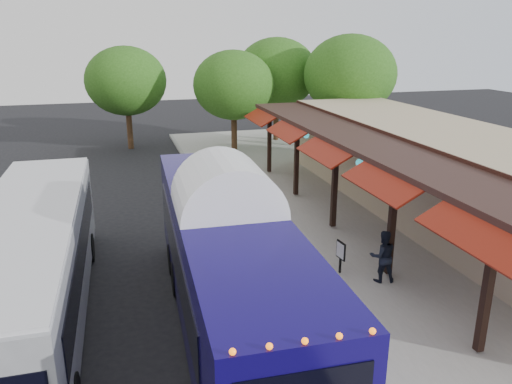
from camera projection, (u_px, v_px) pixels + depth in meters
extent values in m
plane|color=black|center=(268.00, 296.00, 14.10)|extent=(90.00, 90.00, 0.00)
cube|color=#9E9B93|center=(362.00, 226.00, 19.05)|extent=(10.00, 40.00, 0.15)
cube|color=gray|center=(236.00, 240.00, 17.76)|extent=(0.20, 40.00, 0.16)
cube|color=tan|center=(446.00, 176.00, 19.44)|extent=(5.00, 20.00, 3.60)
cube|color=black|center=(392.00, 142.00, 18.33)|extent=(0.06, 20.00, 0.60)
cube|color=#331E19|center=(365.00, 141.00, 18.02)|extent=(2.60, 20.00, 0.18)
cube|color=black|center=(488.00, 288.00, 10.87)|extent=(0.18, 0.18, 3.16)
cube|color=maroon|center=(479.00, 233.00, 10.35)|extent=(1.00, 3.20, 0.57)
cube|color=black|center=(392.00, 224.00, 14.54)|extent=(0.18, 0.18, 3.16)
cube|color=maroon|center=(382.00, 181.00, 14.02)|extent=(1.00, 3.20, 0.57)
cube|color=black|center=(335.00, 185.00, 18.21)|extent=(0.18, 0.18, 3.16)
cube|color=maroon|center=(325.00, 150.00, 17.69)|extent=(1.00, 3.20, 0.57)
cube|color=black|center=(297.00, 160.00, 21.87)|extent=(0.18, 0.18, 3.16)
cube|color=maroon|center=(288.00, 130.00, 21.35)|extent=(1.00, 3.20, 0.57)
cube|color=black|center=(269.00, 142.00, 25.54)|extent=(0.18, 0.18, 3.16)
cube|color=maroon|center=(261.00, 116.00, 25.02)|extent=(1.00, 3.20, 0.57)
sphere|color=teal|center=(452.00, 210.00, 12.49)|extent=(0.26, 0.26, 0.26)
sphere|color=teal|center=(360.00, 163.00, 17.07)|extent=(0.26, 0.26, 0.26)
sphere|color=teal|center=(306.00, 135.00, 21.66)|extent=(0.26, 0.26, 0.26)
cube|color=#100756|center=(228.00, 264.00, 11.87)|extent=(2.76, 11.13, 2.90)
cube|color=#100756|center=(229.00, 322.00, 12.35)|extent=(2.70, 11.02, 0.32)
ellipsoid|color=white|center=(226.00, 207.00, 11.43)|extent=(2.75, 10.91, 0.52)
cylinder|color=black|center=(169.00, 260.00, 15.25)|extent=(0.31, 0.97, 0.96)
cylinder|color=black|center=(236.00, 252.00, 15.81)|extent=(0.31, 0.97, 0.96)
cube|color=gray|center=(32.00, 263.00, 12.46)|extent=(2.56, 11.14, 2.56)
cube|color=black|center=(82.00, 250.00, 12.72)|extent=(0.15, 9.44, 0.97)
cube|color=silver|center=(24.00, 214.00, 12.07)|extent=(2.50, 10.91, 0.10)
cylinder|color=black|center=(13.00, 256.00, 15.58)|extent=(0.28, 0.93, 0.93)
cylinder|color=black|center=(88.00, 248.00, 16.16)|extent=(0.28, 0.93, 0.93)
imported|color=black|center=(263.00, 230.00, 16.21)|extent=(0.69, 0.53, 1.69)
imported|color=black|center=(383.00, 256.00, 14.45)|extent=(0.88, 0.75, 1.58)
imported|color=black|center=(254.00, 198.00, 19.14)|extent=(1.12, 0.53, 1.87)
imported|color=black|center=(261.00, 197.00, 19.44)|extent=(1.27, 1.08, 1.70)
cube|color=black|center=(341.00, 257.00, 15.03)|extent=(0.06, 0.06, 1.02)
cube|color=black|center=(341.00, 250.00, 14.96)|extent=(0.09, 0.46, 0.56)
cube|color=white|center=(340.00, 250.00, 14.95)|extent=(0.05, 0.39, 0.46)
cylinder|color=#382314|center=(234.00, 131.00, 30.67)|extent=(0.36, 0.36, 2.81)
ellipsoid|color=#245214|center=(234.00, 85.00, 29.84)|extent=(4.86, 4.86, 4.13)
cylinder|color=#382314|center=(276.00, 119.00, 33.86)|extent=(0.36, 0.36, 3.13)
ellipsoid|color=#245214|center=(277.00, 73.00, 32.94)|extent=(5.40, 5.40, 4.59)
cylinder|color=#382314|center=(347.00, 126.00, 30.89)|extent=(0.36, 0.36, 3.22)
ellipsoid|color=#245214|center=(350.00, 74.00, 29.93)|extent=(5.56, 5.56, 4.73)
cylinder|color=#382314|center=(129.00, 126.00, 31.86)|extent=(0.36, 0.36, 2.90)
ellipsoid|color=#245214|center=(126.00, 81.00, 31.00)|extent=(5.01, 5.01, 4.26)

